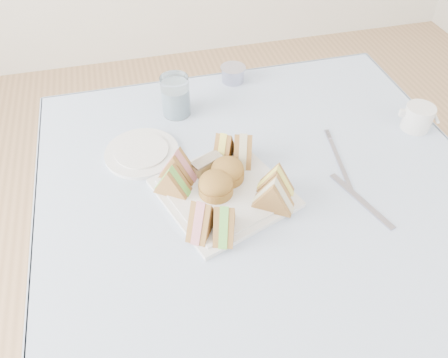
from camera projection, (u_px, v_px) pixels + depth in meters
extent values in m
plane|color=#9E7751|center=(252.00, 338.00, 1.52)|extent=(4.00, 4.00, 0.00)
cube|color=brown|center=(258.00, 281.00, 1.26)|extent=(0.90, 0.90, 0.74)
cube|color=#9CAECE|center=(267.00, 193.00, 0.99)|extent=(1.02, 1.02, 0.01)
cube|color=silver|center=(224.00, 193.00, 0.98)|extent=(0.33, 0.33, 0.01)
cylinder|color=olive|center=(216.00, 185.00, 0.95)|extent=(0.10, 0.10, 0.05)
cylinder|color=olive|center=(227.00, 171.00, 0.98)|extent=(0.11, 0.11, 0.05)
cube|color=tan|center=(207.00, 164.00, 1.01)|extent=(0.08, 0.06, 0.03)
cylinder|color=silver|center=(142.00, 153.00, 1.07)|extent=(0.24, 0.24, 0.01)
cylinder|color=white|center=(176.00, 96.00, 1.16)|extent=(0.08, 0.08, 0.11)
cylinder|color=#A8A5BB|center=(233.00, 75.00, 1.30)|extent=(0.08, 0.08, 0.04)
cube|color=#A8A5BB|center=(361.00, 200.00, 0.97)|extent=(0.07, 0.19, 0.00)
cube|color=#A8A5BB|center=(340.00, 163.00, 1.05)|extent=(0.04, 0.18, 0.00)
cylinder|color=silver|center=(418.00, 118.00, 1.13)|extent=(0.09, 0.09, 0.07)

